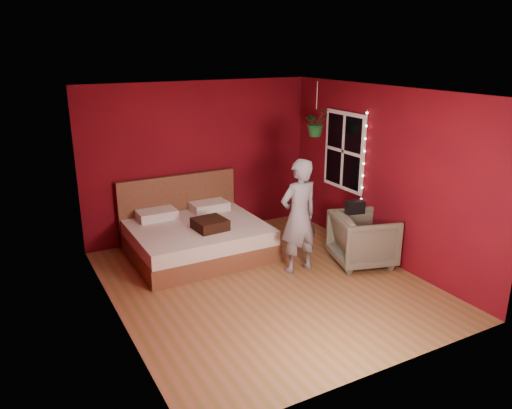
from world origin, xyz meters
name	(u,v)px	position (x,y,z in m)	size (l,w,h in m)	color
floor	(266,283)	(0.00, 0.00, 0.00)	(4.50, 4.50, 0.00)	#92583A
room_walls	(266,165)	(0.00, 0.00, 1.68)	(4.04, 4.54, 2.62)	maroon
window	(344,151)	(1.97, 0.90, 1.50)	(0.05, 0.97, 1.27)	white
fairy_lights	(364,157)	(1.94, 0.37, 1.50)	(0.04, 0.04, 1.45)	silver
bed	(195,236)	(-0.45, 1.44, 0.29)	(2.01, 1.71, 1.11)	brown
person	(299,216)	(0.62, 0.14, 0.83)	(0.61, 0.40, 1.67)	slate
armchair	(363,239)	(1.60, -0.12, 0.39)	(0.84, 0.86, 0.78)	#676852
handbag	(355,207)	(1.50, -0.01, 0.88)	(0.27, 0.13, 0.19)	black
throw_pillow	(210,224)	(-0.35, 1.08, 0.58)	(0.45, 0.45, 0.16)	black
hanging_plant	(316,123)	(1.59, 1.18, 1.95)	(0.41, 0.36, 0.87)	silver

